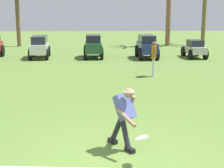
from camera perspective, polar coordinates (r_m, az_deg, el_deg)
name	(u,v)px	position (r m, az deg, el deg)	size (l,w,h in m)	color
ground_plane	(117,163)	(6.98, 0.84, -12.92)	(80.00, 80.00, 0.00)	#587832
frisbee_thrower	(124,114)	(7.32, 2.06, -5.06)	(0.62, 1.09, 1.39)	#23232D
frisbee_in_flight	(142,138)	(6.70, 4.95, -8.92)	(0.31, 0.32, 0.11)	white
teammate_near_sideline	(154,56)	(15.36, 6.98, 4.73)	(0.25, 0.50, 1.56)	silver
parked_car_slot_c	(40,46)	(21.50, -11.95, 6.17)	(1.29, 2.46, 1.34)	silver
parked_car_slot_d	(93,46)	(21.17, -3.14, 6.38)	(1.22, 2.37, 1.40)	#235133
parked_car_slot_e	(147,46)	(21.01, 5.80, 6.29)	(1.22, 2.38, 1.40)	navy
parked_car_slot_f	(194,48)	(21.82, 13.55, 5.76)	(1.18, 2.24, 1.10)	#B7BABF
palm_tree_left_of_centre	(17,6)	(28.45, -15.46, 12.42)	(3.16, 3.50, 5.29)	brown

